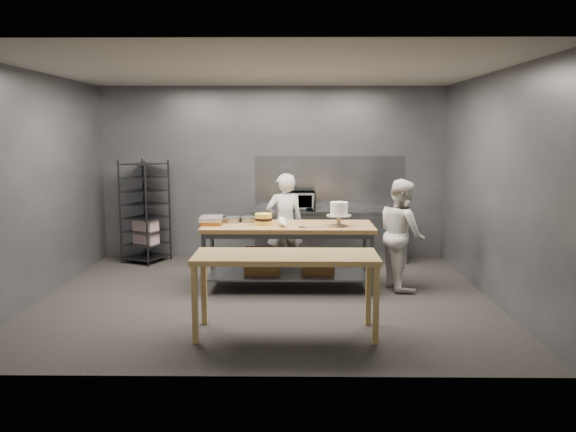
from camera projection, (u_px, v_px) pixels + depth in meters
The scene contains 16 objects.
ground at pixel (266, 297), 7.60m from camera, with size 6.00×6.00×0.00m, color black.
back_wall at pixel (273, 173), 9.85m from camera, with size 6.00×0.04×3.00m, color #4C4F54.
work_table at pixel (287, 248), 7.98m from camera, with size 2.40×0.90×0.92m.
near_counter at pixel (286, 262), 6.11m from camera, with size 2.00×0.70×0.90m.
back_counter at pixel (330, 235), 9.68m from camera, with size 2.60×0.60×0.90m.
splashback_panel at pixel (330, 182), 9.84m from camera, with size 2.60×0.02×0.90m, color slate.
speed_rack at pixel (145, 212), 9.58m from camera, with size 0.82×0.84×1.75m.
chef_behind at pixel (285, 224), 8.70m from camera, with size 0.58×0.38×1.59m, color silver.
chef_right at pixel (402, 234), 7.95m from camera, with size 0.76×0.59×1.57m, color silver.
microwave at pixel (299, 201), 9.60m from camera, with size 0.54×0.37×0.30m, color black.
frosted_cake_stand at pixel (339, 211), 7.75m from camera, with size 0.34×0.34×0.34m.
layer_cake at pixel (264, 219), 7.89m from camera, with size 0.24×0.24×0.16m.
cake_pans at pixel (230, 220), 8.13m from camera, with size 0.78×0.31×0.07m.
piping_bag at pixel (284, 223), 7.65m from camera, with size 0.12×0.12×0.38m, color white.
offset_spatula at pixel (308, 227), 7.67m from camera, with size 0.36×0.02×0.02m.
pastry_clamshells at pixel (211, 220), 7.94m from camera, with size 0.32×0.41×0.11m.
Camera 1 is at (0.38, -7.35, 2.22)m, focal length 35.00 mm.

